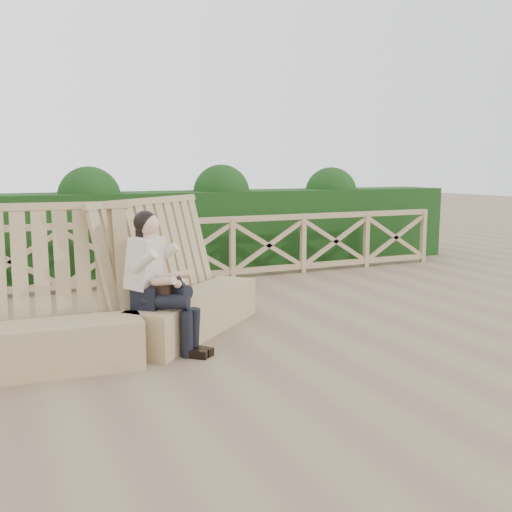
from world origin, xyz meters
name	(u,v)px	position (x,y,z in m)	size (l,w,h in m)	color
ground	(291,335)	(0.00, 0.00, 0.00)	(60.00, 60.00, 0.00)	brown
bench	(115,313)	(-1.96, 0.33, 0.41)	(4.07, 2.09, 1.61)	olive
woman	(157,277)	(-1.56, 0.09, 0.80)	(0.85, 0.86, 1.50)	black
guardrail	(193,250)	(0.00, 3.50, 0.55)	(10.10, 0.09, 1.10)	#907053
hedge	(173,232)	(0.00, 4.70, 0.75)	(12.00, 1.20, 1.50)	black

